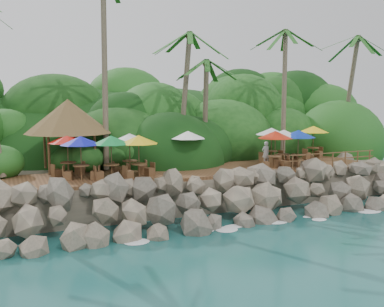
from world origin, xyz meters
name	(u,v)px	position (x,y,z in m)	size (l,w,h in m)	color
ground	(236,230)	(0.00, 0.00, 0.00)	(140.00, 140.00, 0.00)	#19514F
land_base	(146,167)	(0.00, 16.00, 1.05)	(32.00, 25.20, 2.10)	gray
jungle_hill	(124,167)	(0.00, 23.50, 0.00)	(44.80, 28.00, 15.40)	#143811
seawall	(219,201)	(0.00, 2.00, 1.15)	(29.00, 4.00, 2.30)	gray
terrace	(192,172)	(0.00, 6.00, 2.20)	(26.00, 5.00, 0.20)	brown
jungle_foliage	(150,181)	(0.00, 15.00, 0.00)	(44.00, 16.00, 12.00)	#143811
foam_line	(233,228)	(0.00, 0.30, 0.03)	(25.20, 0.80, 0.06)	white
palms	(200,23)	(1.82, 8.88, 12.14)	(33.72, 7.03, 14.08)	brown
palapa	(68,116)	(-7.28, 9.32, 5.79)	(5.56, 5.56, 4.60)	brown
dining_clusters	(204,138)	(0.73, 5.76, 4.39)	(20.92, 5.48, 2.52)	brown
railing	(333,158)	(9.46, 3.65, 2.91)	(7.20, 0.10, 1.00)	brown
waiter	(266,153)	(5.63, 6.07, 3.13)	(0.61, 0.40, 1.66)	silver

